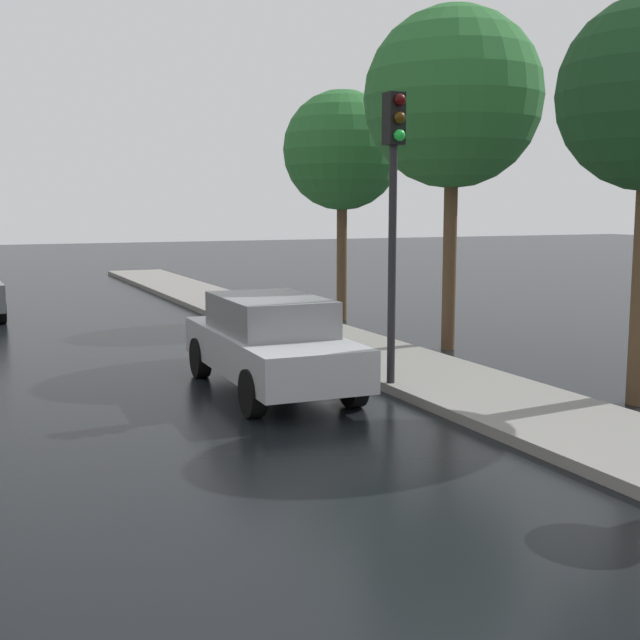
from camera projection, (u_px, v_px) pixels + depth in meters
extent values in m
plane|color=black|center=(292.00, 637.00, 5.38)|extent=(120.00, 120.00, 0.00)
cube|color=#B2B5BA|center=(270.00, 351.00, 12.49)|extent=(1.74, 4.31, 0.59)
cube|color=gray|center=(270.00, 314.00, 12.42)|extent=(1.48, 2.28, 0.54)
cylinder|color=black|center=(200.00, 358.00, 13.54)|extent=(0.24, 0.66, 0.66)
cylinder|color=black|center=(284.00, 352.00, 14.10)|extent=(0.24, 0.66, 0.66)
cylinder|color=black|center=(253.00, 393.00, 10.96)|extent=(0.24, 0.66, 0.66)
cylinder|color=black|center=(353.00, 384.00, 11.53)|extent=(0.24, 0.66, 0.66)
cylinder|color=black|center=(1.00, 310.00, 19.71)|extent=(0.24, 0.67, 0.66)
cylinder|color=black|center=(392.00, 266.00, 12.25)|extent=(0.12, 0.12, 3.56)
cube|color=black|center=(394.00, 119.00, 11.96)|extent=(0.26, 0.26, 0.75)
sphere|color=#360503|center=(400.00, 100.00, 11.77)|extent=(0.17, 0.17, 0.17)
sphere|color=#392405|center=(400.00, 118.00, 11.80)|extent=(0.17, 0.17, 0.17)
sphere|color=green|center=(399.00, 135.00, 11.83)|extent=(0.17, 0.17, 0.17)
cylinder|color=#4C3823|center=(450.00, 257.00, 15.98)|extent=(0.26, 0.26, 3.66)
sphere|color=#28662D|center=(453.00, 98.00, 15.57)|extent=(3.41, 3.41, 3.41)
cylinder|color=#4C3823|center=(342.00, 257.00, 20.16)|extent=(0.25, 0.25, 3.14)
sphere|color=#28662D|center=(342.00, 150.00, 19.80)|extent=(2.88, 2.88, 2.88)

